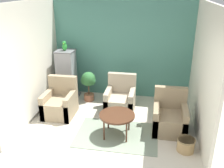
# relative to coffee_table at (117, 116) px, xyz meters

# --- Properties ---
(ground_plane) EXTENTS (20.00, 20.00, 0.00)m
(ground_plane) POSITION_rel_coffee_table_xyz_m (-0.21, -1.00, -0.46)
(ground_plane) COLOR beige
(ground_plane) RESTS_ON ground
(wall_back_accent) EXTENTS (3.92, 0.06, 2.73)m
(wall_back_accent) POSITION_rel_coffee_table_xyz_m (-0.21, 2.18, 0.90)
(wall_back_accent) COLOR #4C897A
(wall_back_accent) RESTS_ON ground_plane
(wall_left) EXTENTS (0.06, 3.15, 2.73)m
(wall_left) POSITION_rel_coffee_table_xyz_m (-2.14, 0.57, 0.90)
(wall_left) COLOR silver
(wall_left) RESTS_ON ground_plane
(wall_right) EXTENTS (0.06, 3.15, 2.73)m
(wall_right) POSITION_rel_coffee_table_xyz_m (1.72, 0.57, 0.90)
(wall_right) COLOR silver
(wall_right) RESTS_ON ground_plane
(area_rug) EXTENTS (1.75, 1.22, 0.01)m
(area_rug) POSITION_rel_coffee_table_xyz_m (0.00, 0.00, -0.46)
(area_rug) COLOR gray
(area_rug) RESTS_ON ground_plane
(coffee_table) EXTENTS (0.76, 0.76, 0.51)m
(coffee_table) POSITION_rel_coffee_table_xyz_m (0.00, 0.00, 0.00)
(coffee_table) COLOR #472819
(coffee_table) RESTS_ON ground_plane
(armchair_left) EXTENTS (0.72, 0.78, 0.93)m
(armchair_left) POSITION_rel_coffee_table_xyz_m (-1.53, 0.68, -0.17)
(armchair_left) COLOR #9E896B
(armchair_left) RESTS_ON ground_plane
(armchair_right) EXTENTS (0.72, 0.78, 0.93)m
(armchair_right) POSITION_rel_coffee_table_xyz_m (1.11, 0.41, -0.17)
(armchair_right) COLOR #8E7A5B
(armchair_right) RESTS_ON ground_plane
(armchair_middle) EXTENTS (0.72, 0.78, 0.93)m
(armchair_middle) POSITION_rel_coffee_table_xyz_m (-0.09, 1.12, -0.17)
(armchair_middle) COLOR tan
(armchair_middle) RESTS_ON ground_plane
(birdcage) EXTENTS (0.59, 0.59, 1.39)m
(birdcage) POSITION_rel_coffee_table_xyz_m (-1.70, 1.68, 0.21)
(birdcage) COLOR slate
(birdcage) RESTS_ON ground_plane
(parrot) EXTENTS (0.12, 0.22, 0.27)m
(parrot) POSITION_rel_coffee_table_xyz_m (-1.70, 1.68, 1.04)
(parrot) COLOR green
(parrot) RESTS_ON birdcage
(potted_plant) EXTENTS (0.43, 0.39, 0.83)m
(potted_plant) POSITION_rel_coffee_table_xyz_m (-1.05, 1.61, 0.08)
(potted_plant) COLOR brown
(potted_plant) RESTS_ON ground_plane
(wicker_basket) EXTENTS (0.35, 0.35, 0.27)m
(wicker_basket) POSITION_rel_coffee_table_xyz_m (1.41, -0.31, -0.32)
(wicker_basket) COLOR tan
(wicker_basket) RESTS_ON ground_plane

